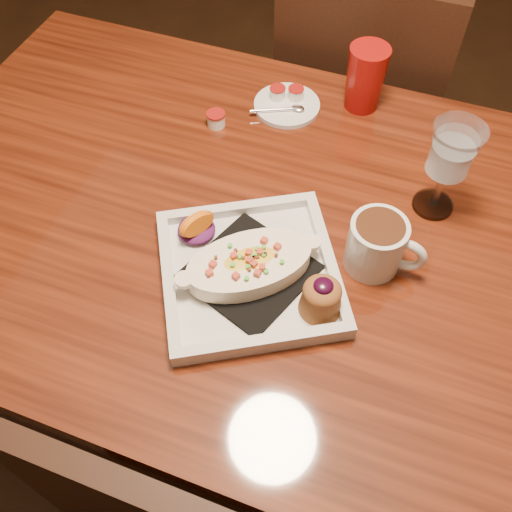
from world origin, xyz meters
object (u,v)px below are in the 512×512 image
(table, at_px, (285,260))
(goblet, at_px, (451,155))
(plate, at_px, (256,271))
(coffee_mug, at_px, (378,244))
(saucer, at_px, (286,103))
(chair_far, at_px, (357,113))
(red_tumbler, at_px, (365,78))

(table, height_order, goblet, goblet)
(plate, bearing_deg, table, 52.75)
(plate, height_order, coffee_mug, coffee_mug)
(coffee_mug, height_order, saucer, coffee_mug)
(chair_far, relative_size, plate, 2.42)
(table, height_order, plate, plate)
(table, xyz_separation_m, coffee_mug, (0.16, -0.02, 0.15))
(chair_far, height_order, coffee_mug, chair_far)
(chair_far, bearing_deg, table, 90.00)
(table, distance_m, goblet, 0.35)
(table, bearing_deg, coffee_mug, -7.26)
(saucer, bearing_deg, goblet, -26.36)
(table, relative_size, plate, 3.90)
(plate, xyz_separation_m, goblet, (0.24, 0.26, 0.10))
(chair_far, distance_m, red_tumbler, 0.41)
(chair_far, bearing_deg, coffee_mug, 103.64)
(goblet, xyz_separation_m, saucer, (-0.34, 0.17, -0.12))
(table, distance_m, chair_far, 0.65)
(table, relative_size, goblet, 8.22)
(coffee_mug, xyz_separation_m, goblet, (0.07, 0.16, 0.07))
(coffee_mug, distance_m, goblet, 0.19)
(saucer, distance_m, red_tumbler, 0.17)
(chair_far, distance_m, coffee_mug, 0.73)
(chair_far, relative_size, goblet, 5.10)
(table, distance_m, plate, 0.17)
(chair_far, height_order, plate, chair_far)
(chair_far, bearing_deg, goblet, 115.11)
(saucer, bearing_deg, coffee_mug, -51.08)
(coffee_mug, xyz_separation_m, red_tumbler, (-0.12, 0.39, 0.01))
(table, relative_size, saucer, 10.92)
(table, relative_size, red_tumbler, 11.14)
(table, height_order, coffee_mug, coffee_mug)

